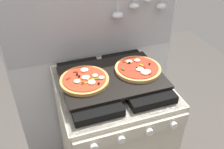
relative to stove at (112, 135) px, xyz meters
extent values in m
cube|color=silver|center=(0.00, 0.34, 0.32)|extent=(1.10, 0.03, 1.55)
cube|color=#ADADB2|center=(0.00, 0.32, 0.70)|extent=(1.08, 0.00, 0.56)
ellipsoid|color=silver|center=(0.14, 0.29, 0.68)|extent=(0.07, 0.06, 0.04)
ellipsoid|color=silver|center=(0.24, 0.29, 0.73)|extent=(0.06, 0.05, 0.03)
ellipsoid|color=silver|center=(0.33, 0.29, 0.75)|extent=(0.05, 0.04, 0.03)
ellipsoid|color=silver|center=(0.42, 0.29, 0.70)|extent=(0.07, 0.06, 0.04)
cube|color=beige|center=(0.00, 0.00, -0.02)|extent=(0.60, 0.60, 0.86)
cube|color=black|center=(0.00, 0.00, 0.40)|extent=(0.59, 0.59, 0.01)
cube|color=black|center=(-0.14, 0.00, 0.43)|extent=(0.24, 0.51, 0.04)
cube|color=black|center=(0.14, 0.00, 0.43)|extent=(0.24, 0.51, 0.04)
cube|color=beige|center=(0.00, -0.31, 0.35)|extent=(0.58, 0.02, 0.07)
cylinder|color=silver|center=(-0.20, -0.33, 0.35)|extent=(0.04, 0.02, 0.04)
cylinder|color=silver|center=(-0.07, -0.33, 0.35)|extent=(0.04, 0.02, 0.04)
cylinder|color=silver|center=(0.07, -0.33, 0.35)|extent=(0.04, 0.02, 0.04)
cylinder|color=silver|center=(0.20, -0.33, 0.35)|extent=(0.04, 0.02, 0.04)
cube|color=black|center=(0.00, 0.00, 0.46)|extent=(0.54, 0.38, 0.02)
cylinder|color=tan|center=(-0.15, 0.00, 0.47)|extent=(0.26, 0.26, 0.02)
cylinder|color=red|center=(-0.15, 0.00, 0.49)|extent=(0.23, 0.23, 0.00)
ellipsoid|color=beige|center=(-0.13, 0.07, 0.49)|extent=(0.04, 0.04, 0.01)
ellipsoid|color=beige|center=(-0.13, -0.05, 0.49)|extent=(0.04, 0.04, 0.01)
ellipsoid|color=beige|center=(-0.15, 0.00, 0.49)|extent=(0.04, 0.04, 0.01)
ellipsoid|color=beige|center=(-0.09, 0.01, 0.49)|extent=(0.03, 0.03, 0.01)
ellipsoid|color=beige|center=(-0.14, 0.00, 0.49)|extent=(0.04, 0.04, 0.01)
ellipsoid|color=beige|center=(-0.19, -0.02, 0.49)|extent=(0.03, 0.03, 0.01)
ellipsoid|color=beige|center=(-0.07, -0.03, 0.49)|extent=(0.03, 0.03, 0.01)
cube|color=red|center=(-0.18, 0.07, 0.49)|extent=(0.03, 0.02, 0.00)
cube|color=gold|center=(-0.16, -0.04, 0.49)|extent=(0.02, 0.01, 0.00)
cube|color=gold|center=(-0.12, -0.05, 0.49)|extent=(0.03, 0.01, 0.00)
sphere|color=black|center=(-0.17, 0.02, 0.49)|extent=(0.01, 0.01, 0.01)
cube|color=red|center=(-0.23, 0.02, 0.49)|extent=(0.02, 0.02, 0.00)
sphere|color=black|center=(-0.18, 0.04, 0.49)|extent=(0.01, 0.01, 0.01)
sphere|color=black|center=(-0.10, -0.07, 0.49)|extent=(0.01, 0.01, 0.01)
cube|color=#19721E|center=(-0.17, -0.04, 0.49)|extent=(0.02, 0.02, 0.00)
cube|color=gold|center=(-0.11, -0.03, 0.49)|extent=(0.01, 0.03, 0.00)
cube|color=red|center=(-0.13, 0.01, 0.49)|extent=(0.02, 0.02, 0.00)
cube|color=#19721E|center=(-0.10, -0.03, 0.49)|extent=(0.03, 0.01, 0.00)
cube|color=gold|center=(-0.14, -0.02, 0.49)|extent=(0.02, 0.03, 0.00)
cylinder|color=tan|center=(0.15, 0.01, 0.47)|extent=(0.26, 0.26, 0.02)
cylinder|color=#B72D19|center=(0.15, 0.01, 0.49)|extent=(0.23, 0.23, 0.00)
ellipsoid|color=beige|center=(0.18, 0.07, 0.49)|extent=(0.04, 0.03, 0.01)
ellipsoid|color=beige|center=(0.13, 0.07, 0.49)|extent=(0.04, 0.03, 0.01)
ellipsoid|color=beige|center=(0.15, -0.02, 0.49)|extent=(0.05, 0.04, 0.01)
ellipsoid|color=beige|center=(0.16, -0.06, 0.49)|extent=(0.05, 0.05, 0.01)
ellipsoid|color=beige|center=(0.18, -0.05, 0.49)|extent=(0.04, 0.04, 0.01)
cube|color=red|center=(0.18, -0.01, 0.49)|extent=(0.03, 0.01, 0.00)
cube|color=red|center=(0.19, -0.08, 0.49)|extent=(0.02, 0.02, 0.00)
sphere|color=black|center=(0.22, 0.01, 0.49)|extent=(0.01, 0.01, 0.01)
cube|color=red|center=(0.10, 0.09, 0.49)|extent=(0.01, 0.02, 0.00)
cube|color=#19721E|center=(0.06, 0.01, 0.49)|extent=(0.01, 0.03, 0.00)
cube|color=gold|center=(0.18, 0.01, 0.49)|extent=(0.02, 0.02, 0.00)
sphere|color=black|center=(0.12, 0.06, 0.49)|extent=(0.01, 0.01, 0.01)
sphere|color=black|center=(0.14, -0.01, 0.49)|extent=(0.01, 0.01, 0.01)
camera|label=1|loc=(-0.36, -1.03, 1.24)|focal=40.07mm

